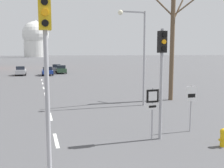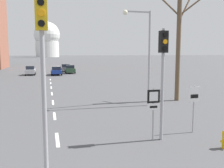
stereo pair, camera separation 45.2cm
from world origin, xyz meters
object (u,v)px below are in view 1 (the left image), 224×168
route_sign_post (152,105)px  sedan_near_left (61,69)px  traffic_signal_near_right (162,63)px  sedan_mid_centre (47,71)px  street_lamp_right (139,47)px  sedan_near_right (21,71)px  fire_hydrant (223,137)px  traffic_signal_centre_tall (46,54)px  speed_limit_sign (191,100)px  sedan_far_left (56,68)px

route_sign_post → sedan_near_left: size_ratio=0.62×
traffic_signal_near_right → sedan_mid_centre: traffic_signal_near_right is taller
sedan_near_left → traffic_signal_near_right: bearing=-88.9°
street_lamp_right → sedan_near_left: (-2.69, 31.91, -3.59)m
traffic_signal_near_right → sedan_near_right: (-8.03, 37.19, -2.69)m
sedan_near_left → fire_hydrant: bearing=-86.0°
traffic_signal_centre_tall → sedan_mid_centre: (1.65, 38.29, -3.14)m
route_sign_post → sedan_near_right: size_ratio=0.60×
fire_hydrant → sedan_near_left: sedan_near_left is taller
speed_limit_sign → sedan_near_right: size_ratio=0.59×
sedan_mid_centre → sedan_near_left: bearing=49.3°
speed_limit_sign → sedan_near_left: bearing=94.1°
traffic_signal_centre_tall → sedan_far_left: bearing=85.3°
fire_hydrant → sedan_far_left: sedan_far_left is taller
sedan_mid_centre → sedan_far_left: sedan_far_left is taller
sedan_near_left → traffic_signal_centre_tall: bearing=-96.0°
sedan_near_right → street_lamp_right: bearing=-71.6°
traffic_signal_centre_tall → sedan_near_left: (4.37, 41.46, -3.13)m
street_lamp_right → sedan_mid_centre: bearing=100.7°
route_sign_post → speed_limit_sign: size_ratio=1.01×
traffic_signal_near_right → fire_hydrant: traffic_signal_near_right is taller
traffic_signal_near_right → speed_limit_sign: bearing=15.4°
traffic_signal_near_right → street_lamp_right: street_lamp_right is taller
sedan_far_left → speed_limit_sign: bearing=-85.6°
traffic_signal_near_right → street_lamp_right: 7.48m
traffic_signal_centre_tall → sedan_far_left: 46.42m
sedan_mid_centre → traffic_signal_near_right: bearing=-84.5°
traffic_signal_centre_tall → speed_limit_sign: bearing=22.4°
sedan_near_left → sedan_mid_centre: (-2.73, -3.17, -0.01)m
traffic_signal_near_right → sedan_far_left: size_ratio=1.28×
speed_limit_sign → sedan_mid_centre: speed_limit_sign is taller
traffic_signal_centre_tall → route_sign_post: 5.77m
traffic_signal_near_right → sedan_far_left: (-1.29, 43.77, -2.70)m
sedan_near_left → sedan_near_right: (-7.28, -1.89, 0.01)m
speed_limit_sign → sedan_near_left: speed_limit_sign is taller
traffic_signal_centre_tall → route_sign_post: size_ratio=2.39×
sedan_near_left → sedan_far_left: 4.73m
route_sign_post → fire_hydrant: route_sign_post is taller
traffic_signal_near_right → sedan_near_left: size_ratio=1.32×
fire_hydrant → sedan_near_left: bearing=94.0°
traffic_signal_centre_tall → sedan_near_left: size_ratio=1.49×
speed_limit_sign → sedan_near_right: bearing=105.3°
traffic_signal_near_right → sedan_mid_centre: size_ratio=1.16×
sedan_near_right → sedan_far_left: bearing=44.3°
sedan_mid_centre → sedan_far_left: size_ratio=1.11×
traffic_signal_centre_tall → street_lamp_right: street_lamp_right is taller
traffic_signal_near_right → traffic_signal_centre_tall: traffic_signal_centre_tall is taller
speed_limit_sign → sedan_near_left: size_ratio=0.62×
route_sign_post → sedan_near_left: (-0.34, 39.06, -0.81)m
speed_limit_sign → sedan_mid_centre: size_ratio=0.54×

